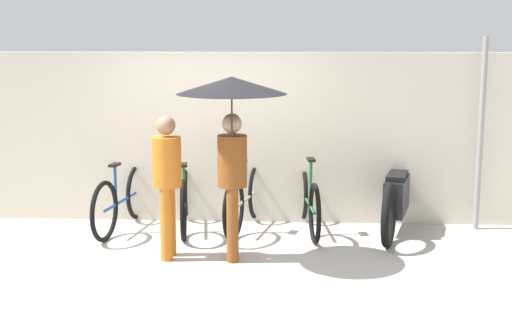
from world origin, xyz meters
The scene contains 10 objects.
ground_plane centered at (0.00, 0.00, 0.00)m, with size 30.00×30.00×0.00m, color #B7B2A8.
back_wall centered at (0.00, 1.82, 1.11)m, with size 11.44×0.12×2.21m.
parked_bicycle_0 centered at (-1.17, 1.33, 0.38)m, with size 0.48×1.80×1.00m.
parked_bicycle_1 centered at (-0.39, 1.41, 0.38)m, with size 0.44×1.83×0.99m.
parked_bicycle_2 centered at (0.39, 1.41, 0.40)m, with size 0.56×1.81×1.00m.
parked_bicycle_3 centered at (1.17, 1.39, 0.38)m, with size 0.44×1.81×0.99m.
pedestrian_leading centered at (-0.39, 0.21, 0.92)m, with size 0.32×0.32×1.58m.
pedestrian_center centered at (0.33, 0.09, 1.65)m, with size 1.16×1.16×2.01m.
motorcycle centered at (2.27, 1.39, 0.43)m, with size 0.78×2.08×0.95m.
awning_pole centered at (3.30, 1.57, 1.20)m, with size 0.07×0.07×2.41m.
Camera 1 is at (0.97, -7.31, 2.48)m, focal length 50.00 mm.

